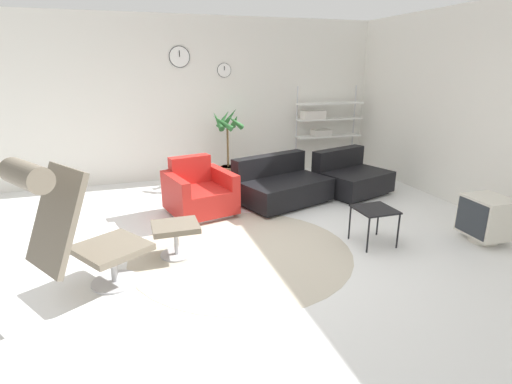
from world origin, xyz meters
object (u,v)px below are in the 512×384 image
ottoman (176,232)px  potted_plant (228,149)px  armchair_red (199,194)px  crt_television (486,218)px  lounge_chair (69,220)px  shelf_unit (323,121)px  couch_second (350,178)px  side_table (375,212)px  couch_low (281,186)px

ottoman → potted_plant: bearing=64.9°
ottoman → armchair_red: size_ratio=0.49×
armchair_red → crt_television: size_ratio=1.84×
lounge_chair → shelf_unit: shelf_unit is taller
armchair_red → couch_second: (2.50, 0.21, -0.03)m
lounge_chair → ottoman: bearing=90.0°
armchair_red → potted_plant: potted_plant is taller
lounge_chair → potted_plant: (2.17, 3.25, -0.14)m
lounge_chair → couch_second: lounge_chair is taller
crt_television → lounge_chair: bearing=90.7°
ottoman → couch_second: bearing=25.6°
couch_second → side_table: bearing=48.5°
couch_second → shelf_unit: size_ratio=0.77×
couch_second → shelf_unit: (0.19, 1.43, 0.73)m
armchair_red → side_table: (1.74, -1.60, 0.10)m
lounge_chair → potted_plant: potted_plant is taller
crt_television → shelf_unit: bearing=7.7°
side_table → crt_television: size_ratio=0.79×
potted_plant → shelf_unit: shelf_unit is taller
couch_second → crt_television: bearing=84.8°
couch_low → crt_television: size_ratio=2.76×
ottoman → crt_television: 3.56m
couch_second → potted_plant: (-1.73, 1.24, 0.35)m
lounge_chair → couch_second: (3.89, 2.01, -0.50)m
ottoman → potted_plant: size_ratio=0.38×
ottoman → side_table: side_table is taller
crt_television → side_table: bearing=77.3°
armchair_red → potted_plant: bearing=-131.8°
lounge_chair → shelf_unit: bearing=97.6°
armchair_red → couch_second: bearing=171.3°
couch_second → side_table: size_ratio=2.92×
couch_low → couch_second: size_ratio=1.19×
couch_low → couch_second: bearing=166.2°
ottoman → armchair_red: 1.30m
couch_low → side_table: bearing=87.2°
armchair_red → couch_low: 1.26m
couch_low → couch_second: (1.25, 0.10, -0.00)m
lounge_chair → side_table: (3.13, 0.20, -0.36)m
lounge_chair → armchair_red: size_ratio=1.30×
side_table → shelf_unit: shelf_unit is taller
armchair_red → side_table: bearing=123.9°
armchair_red → couch_second: armchair_red is taller
couch_second → side_table: (-0.77, -1.81, 0.14)m
couch_low → side_table: couch_low is taller
couch_low → potted_plant: size_ratio=1.15×
side_table → crt_television: (1.28, -0.35, -0.09)m
ottoman → crt_television: (3.48, -0.74, 0.02)m
crt_television → potted_plant: (-2.24, 3.39, 0.31)m
couch_low → potted_plant: potted_plant is taller
armchair_red → lounge_chair: bearing=38.9°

